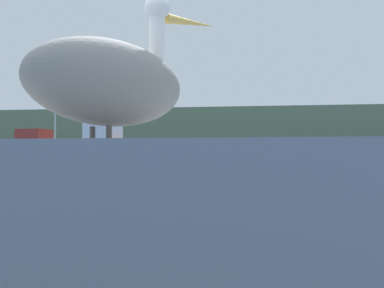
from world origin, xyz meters
name	(u,v)px	position (x,y,z in m)	size (l,w,h in m)	color
ground_plane	(69,286)	(0.00, 0.00, 0.00)	(260.00, 260.00, 0.00)	navy
hillside_backdrop	(251,137)	(0.00, 78.75, 4.64)	(140.00, 14.01, 9.27)	#6B7A51
pier_dock	(108,232)	(0.44, -0.55, 0.44)	(2.98, 2.20, 0.88)	gray
pelican	(111,80)	(0.45, -0.53, 1.24)	(0.98, 1.19, 0.89)	slate
fishing_boat_yellow	(30,156)	(-15.85, 30.28, 1.03)	(7.68, 3.33, 5.36)	yellow
fishing_boat_orange	(93,154)	(-8.24, 22.92, 1.12)	(5.98, 4.04, 5.89)	orange
mooring_buoy	(293,182)	(1.99, 7.95, 0.31)	(0.62, 0.62, 0.62)	yellow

